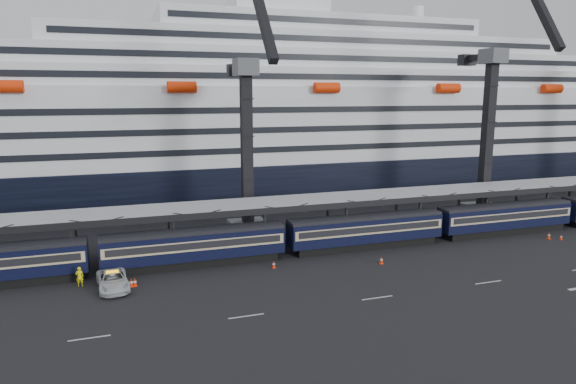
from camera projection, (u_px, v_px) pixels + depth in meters
ground at (478, 267)px, 53.77m from camera, size 260.00×260.00×0.00m
train at (391, 227)px, 61.21m from camera, size 133.05×3.00×4.05m
canopy at (408, 194)px, 65.81m from camera, size 130.00×6.25×5.53m
cruise_ship at (311, 125)px, 93.91m from camera, size 214.09×28.84×34.00m
crane_dark_near at (248, 143)px, 62.56m from camera, size 4.50×17.75×35.08m
crane_dark_mid at (490, 126)px, 72.33m from camera, size 4.50×18.24×39.64m
pickup_truck at (113, 281)px, 47.64m from camera, size 3.16×6.01×1.61m
worker at (80, 277)px, 48.26m from camera, size 0.70×0.47×1.92m
traffic_cone_a at (131, 282)px, 48.20m from camera, size 0.44×0.44×0.87m
traffic_cone_b at (135, 282)px, 48.35m from camera, size 0.42×0.42×0.84m
traffic_cone_c at (274, 264)px, 53.50m from camera, size 0.39×0.39×0.78m
traffic_cone_d at (381, 260)px, 54.78m from camera, size 0.42×0.42×0.84m
traffic_cone_e at (549, 235)px, 64.24m from camera, size 0.43×0.43×0.86m
traffic_cone_f at (561, 237)px, 63.83m from camera, size 0.35×0.35×0.70m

